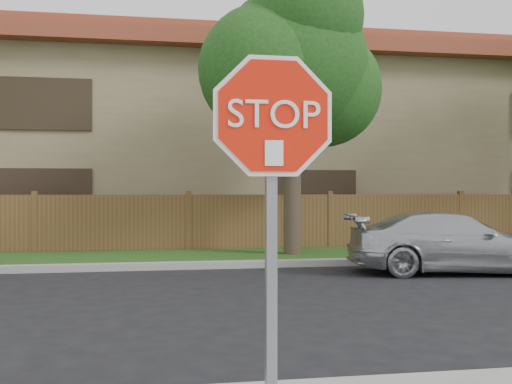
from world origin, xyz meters
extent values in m
cube|color=gray|center=(0.00, 8.15, 0.07)|extent=(70.00, 0.30, 0.15)
cube|color=#1E4714|center=(0.00, 9.80, 0.06)|extent=(70.00, 3.00, 0.12)
cube|color=brown|center=(0.00, 11.40, 0.80)|extent=(70.00, 0.12, 1.60)
cube|color=#887B54|center=(0.00, 17.00, 3.00)|extent=(34.00, 8.00, 6.00)
cube|color=brown|center=(0.00, 17.00, 6.25)|extent=(35.20, 9.20, 0.50)
cube|color=brown|center=(0.00, 17.00, 6.85)|extent=(33.00, 5.50, 0.70)
cylinder|color=#382B21|center=(2.50, 9.70, 1.96)|extent=(0.44, 0.44, 3.92)
sphere|color=#1A4114|center=(2.50, 9.70, 4.90)|extent=(3.80, 3.80, 3.80)
sphere|color=#1A4114|center=(3.40, 10.00, 4.34)|extent=(3.00, 3.00, 3.00)
sphere|color=#1A4114|center=(1.70, 9.30, 4.62)|extent=(3.20, 3.20, 3.20)
sphere|color=#1A4114|center=(2.70, 9.10, 5.95)|extent=(2.80, 2.80, 2.80)
cube|color=gray|center=(-0.25, -1.44, 1.25)|extent=(0.06, 0.06, 2.30)
cylinder|color=white|center=(-0.25, -1.50, 2.15)|extent=(1.01, 0.02, 1.01)
cylinder|color=red|center=(-0.25, -1.51, 2.15)|extent=(0.93, 0.02, 0.93)
cube|color=white|center=(-0.25, -1.53, 1.93)|extent=(0.11, 0.00, 0.15)
imported|color=#B4B8BC|center=(5.19, 6.58, 0.63)|extent=(4.57, 2.45, 1.26)
camera|label=1|loc=(-0.95, -4.96, 1.71)|focal=42.00mm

